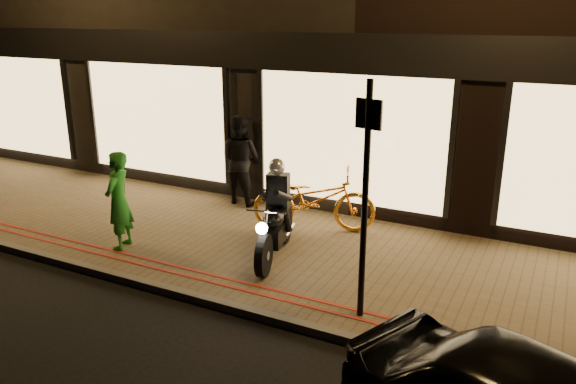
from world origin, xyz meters
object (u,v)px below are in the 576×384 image
object	(u,v)px
bicycle_gold	(314,199)
person_green	(119,201)
motorcycle	(276,221)
sign_post	(365,191)

from	to	relation	value
bicycle_gold	person_green	distance (m)	3.31
motorcycle	sign_post	bearing A→B (deg)	-44.86
sign_post	bicycle_gold	distance (m)	3.23
person_green	bicycle_gold	bearing A→B (deg)	114.70
sign_post	bicycle_gold	bearing A→B (deg)	125.94
sign_post	person_green	world-z (taller)	sign_post
motorcycle	bicycle_gold	xyz separation A→B (m)	(0.05, 1.35, -0.05)
sign_post	motorcycle	bearing A→B (deg)	148.93
sign_post	bicycle_gold	xyz separation A→B (m)	(-1.78, 2.45, -1.11)
bicycle_gold	person_green	bearing A→B (deg)	110.17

